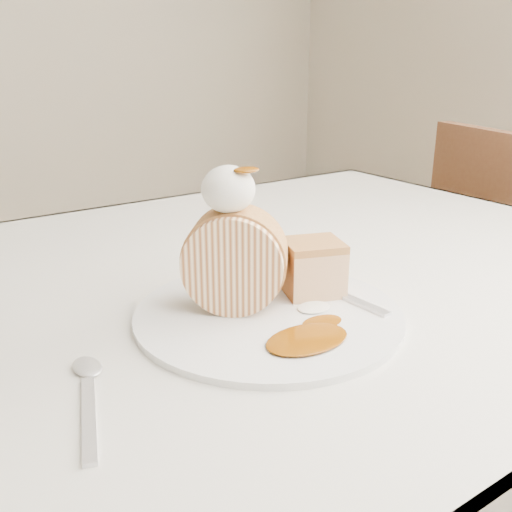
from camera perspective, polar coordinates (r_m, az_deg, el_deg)
table at (r=0.79m, az=-5.36°, el=-8.64°), size 1.40×0.90×0.75m
chair_end at (r=1.56m, az=18.19°, el=-1.83°), size 0.50×0.50×0.86m
plate at (r=0.65m, az=1.24°, el=-5.82°), size 0.39×0.39×0.01m
roulade_slice at (r=0.63m, az=-2.15°, el=-0.46°), size 0.12×0.12×0.11m
cake_chunk at (r=0.69m, az=5.68°, el=-1.46°), size 0.08×0.08×0.06m
whipped_cream at (r=0.61m, az=-2.78°, el=6.69°), size 0.06×0.06×0.05m
caramel_drizzle at (r=0.60m, az=-0.97°, el=9.22°), size 0.03×0.02×0.01m
caramel_pool at (r=0.58m, az=5.13°, el=-8.26°), size 0.11×0.09×0.00m
fork at (r=0.68m, az=8.91°, el=-4.04°), size 0.04×0.18×0.00m
spoon at (r=0.50m, az=-16.37°, el=-15.18°), size 0.07×0.15×0.00m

